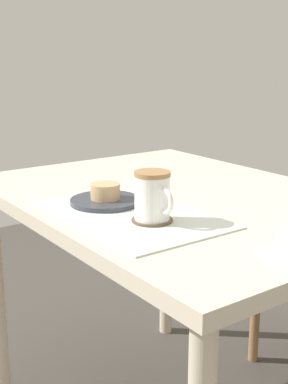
{
  "coord_description": "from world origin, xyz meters",
  "views": [
    {
      "loc": [
        1.08,
        -0.9,
        1.14
      ],
      "look_at": [
        0.08,
        -0.17,
        0.81
      ],
      "focal_mm": 50.0,
      "sensor_mm": 36.0,
      "label": 1
    }
  ],
  "objects_px": {
    "dining_table": "(178,224)",
    "pastry_plate": "(105,201)",
    "pastry": "(105,191)",
    "coffee_mug": "(153,196)"
  },
  "relations": [
    {
      "from": "pastry_plate",
      "to": "pastry",
      "type": "relative_size",
      "value": 2.4
    },
    {
      "from": "dining_table",
      "to": "pastry",
      "type": "height_order",
      "value": "pastry"
    },
    {
      "from": "dining_table",
      "to": "pastry",
      "type": "xyz_separation_m",
      "value": [
        -0.03,
        -0.22,
        0.12
      ]
    },
    {
      "from": "dining_table",
      "to": "pastry_plate",
      "type": "distance_m",
      "value": 0.24
    },
    {
      "from": "pastry_plate",
      "to": "pastry",
      "type": "distance_m",
      "value": 0.03
    },
    {
      "from": "pastry",
      "to": "coffee_mug",
      "type": "relative_size",
      "value": 0.65
    },
    {
      "from": "pastry",
      "to": "coffee_mug",
      "type": "height_order",
      "value": "coffee_mug"
    },
    {
      "from": "dining_table",
      "to": "pastry_plate",
      "type": "bearing_deg",
      "value": -97.13
    },
    {
      "from": "dining_table",
      "to": "coffee_mug",
      "type": "xyz_separation_m",
      "value": [
        0.16,
        -0.21,
        0.15
      ]
    },
    {
      "from": "pastry_plate",
      "to": "coffee_mug",
      "type": "height_order",
      "value": "coffee_mug"
    }
  ]
}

